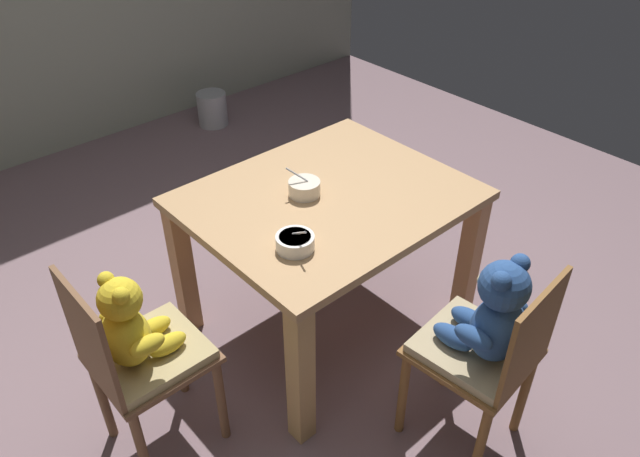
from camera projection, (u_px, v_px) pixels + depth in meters
ground_plane at (327, 322)px, 2.98m from camera, size 5.20×5.20×0.04m
dining_table at (328, 220)px, 2.62m from camera, size 1.12×0.93×0.72m
teddy_chair_near_front at (489, 331)px, 2.10m from camera, size 0.41×0.43×0.90m
teddy_chair_near_left at (135, 343)px, 2.09m from camera, size 0.39×0.37×0.88m
porridge_bowl_white_near_left at (295, 242)px, 2.23m from camera, size 0.14×0.15×0.13m
porridge_bowl_cream_center at (304, 188)px, 2.52m from camera, size 0.13×0.13×0.13m
metal_pail at (212, 109)px, 4.61m from camera, size 0.22×0.22×0.25m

